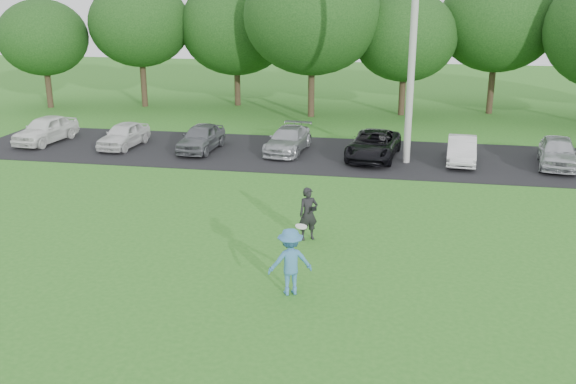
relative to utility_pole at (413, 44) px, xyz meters
name	(u,v)px	position (x,y,z in m)	size (l,w,h in m)	color
ground	(262,285)	(-3.37, -12.32, -4.84)	(100.00, 100.00, 0.00)	#2D7220
parking_lot	(327,155)	(-3.37, 0.68, -4.83)	(32.00, 6.50, 0.03)	black
utility_pole	(413,44)	(0.00, 0.00, 0.00)	(0.28, 0.28, 9.68)	#ADAEA9
frisbee_player	(290,262)	(-2.62, -12.60, -4.02)	(1.20, 0.96, 1.82)	teal
camera_bystander	(308,214)	(-2.72, -9.11, -4.07)	(0.67, 0.59, 1.55)	black
parked_cars	(334,142)	(-3.07, 0.55, -4.23)	(28.24, 4.51, 1.25)	white
tree_row	(378,26)	(-1.85, 10.44, 0.07)	(42.39, 9.85, 8.64)	#38281C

